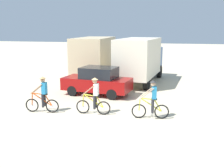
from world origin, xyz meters
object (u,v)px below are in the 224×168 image
Objects in this scene: box_truck_tan_camper at (96,56)px; cyclist_orange_shirt at (43,96)px; sedan_parked at (97,81)px; cyclist_cowboy_hat at (94,97)px; cyclist_near_camera at (152,101)px; box_truck_cream_rv at (140,58)px.

box_truck_tan_camper is 3.73× the size of cyclist_orange_shirt.
sedan_parked is 3.88m from cyclist_cowboy_hat.
cyclist_near_camera is (2.77, 0.00, 0.00)m from cyclist_cowboy_hat.
cyclist_orange_shirt reaches higher than sedan_parked.
cyclist_orange_shirt is at bearing -111.62° from sedan_parked.
box_truck_tan_camper is 9.58m from cyclist_orange_shirt.
cyclist_cowboy_hat is at bearing -75.82° from sedan_parked.
cyclist_near_camera is (5.45, -9.21, -1.03)m from box_truck_tan_camper.
box_truck_tan_camper is 3.90m from box_truck_cream_rv.
cyclist_near_camera is (5.33, 0.31, 0.00)m from cyclist_orange_shirt.
box_truck_tan_camper and box_truck_cream_rv have the same top height.
cyclist_near_camera is at bearing -59.40° from box_truck_tan_camper.
cyclist_orange_shirt is (-1.61, -4.07, -0.04)m from sedan_parked.
box_truck_tan_camper is 9.65m from cyclist_cowboy_hat.
cyclist_near_camera is at bearing -45.29° from sedan_parked.
box_truck_cream_rv is 4.98m from sedan_parked.
cyclist_cowboy_hat and cyclist_near_camera have the same top height.
cyclist_cowboy_hat is at bearing -97.54° from box_truck_cream_rv.
cyclist_cowboy_hat is at bearing -179.90° from cyclist_near_camera.
cyclist_near_camera is (3.72, -3.76, -0.04)m from sedan_parked.
box_truck_cream_rv reaches higher than cyclist_orange_shirt.
sedan_parked is at bearing 104.18° from cyclist_cowboy_hat.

